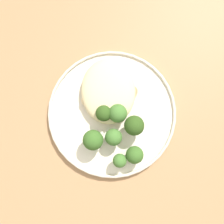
% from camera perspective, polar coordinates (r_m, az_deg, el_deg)
% --- Properties ---
extents(ground, '(6.00, 6.00, 0.00)m').
position_cam_1_polar(ground, '(1.32, 1.48, -6.33)').
color(ground, '#47423D').
extents(wooden_dining_table, '(1.40, 1.00, 0.74)m').
position_cam_1_polar(wooden_dining_table, '(0.66, 2.96, -4.18)').
color(wooden_dining_table, '#9E754C').
rests_on(wooden_dining_table, ground).
extents(dinner_plate, '(0.29, 0.29, 0.02)m').
position_cam_1_polar(dinner_plate, '(0.57, 0.00, -0.17)').
color(dinner_plate, beige).
rests_on(dinner_plate, wooden_dining_table).
extents(noodle_bed, '(0.15, 0.12, 0.04)m').
position_cam_1_polar(noodle_bed, '(0.56, -0.84, 4.79)').
color(noodle_bed, beige).
rests_on(noodle_bed, dinner_plate).
extents(seared_scallop_front_small, '(0.03, 0.03, 0.02)m').
position_cam_1_polar(seared_scallop_front_small, '(0.56, -1.64, 0.55)').
color(seared_scallop_front_small, '#DBB77A').
rests_on(seared_scallop_front_small, dinner_plate).
extents(seared_scallop_left_edge, '(0.02, 0.02, 0.02)m').
position_cam_1_polar(seared_scallop_left_edge, '(0.57, -5.80, 2.56)').
color(seared_scallop_left_edge, '#DBB77A').
rests_on(seared_scallop_left_edge, dinner_plate).
extents(seared_scallop_rear_pale, '(0.03, 0.03, 0.02)m').
position_cam_1_polar(seared_scallop_rear_pale, '(0.57, -0.56, 4.52)').
color(seared_scallop_rear_pale, '#E5C689').
rests_on(seared_scallop_rear_pale, dinner_plate).
extents(seared_scallop_on_noodles, '(0.03, 0.03, 0.01)m').
position_cam_1_polar(seared_scallop_on_noodles, '(0.57, 4.30, 4.54)').
color(seared_scallop_on_noodles, '#DBB77A').
rests_on(seared_scallop_on_noodles, dinner_plate).
extents(seared_scallop_half_hidden, '(0.03, 0.03, 0.01)m').
position_cam_1_polar(seared_scallop_half_hidden, '(0.58, -0.03, 9.27)').
color(seared_scallop_half_hidden, beige).
rests_on(seared_scallop_half_hidden, dinner_plate).
extents(seared_scallop_tiny_bay, '(0.03, 0.03, 0.01)m').
position_cam_1_polar(seared_scallop_tiny_bay, '(0.56, 0.95, 1.55)').
color(seared_scallop_tiny_bay, beige).
rests_on(seared_scallop_tiny_bay, dinner_plate).
extents(seared_scallop_right_edge, '(0.03, 0.03, 0.01)m').
position_cam_1_polar(seared_scallop_right_edge, '(0.58, -1.49, 7.31)').
color(seared_scallop_right_edge, '#E5C689').
rests_on(seared_scallop_right_edge, dinner_plate).
extents(broccoli_floret_center_pile, '(0.04, 0.04, 0.05)m').
position_cam_1_polar(broccoli_floret_center_pile, '(0.54, 5.13, -9.65)').
color(broccoli_floret_center_pile, '#7A994C').
rests_on(broccoli_floret_center_pile, dinner_plate).
extents(broccoli_floret_front_edge, '(0.04, 0.04, 0.06)m').
position_cam_1_polar(broccoli_floret_front_edge, '(0.53, -4.33, -6.36)').
color(broccoli_floret_front_edge, '#7A994C').
rests_on(broccoli_floret_front_edge, dinner_plate).
extents(broccoli_floret_right_tilted, '(0.04, 0.04, 0.05)m').
position_cam_1_polar(broccoli_floret_right_tilted, '(0.53, 0.35, -5.73)').
color(broccoli_floret_right_tilted, '#89A356').
rests_on(broccoli_floret_right_tilted, dinner_plate).
extents(broccoli_floret_near_rim, '(0.03, 0.03, 0.05)m').
position_cam_1_polar(broccoli_floret_near_rim, '(0.54, -1.89, -0.34)').
color(broccoli_floret_near_rim, '#7A994C').
rests_on(broccoli_floret_near_rim, dinner_plate).
extents(broccoli_floret_split_head, '(0.03, 0.03, 0.05)m').
position_cam_1_polar(broccoli_floret_split_head, '(0.54, 1.74, -10.95)').
color(broccoli_floret_split_head, '#7A994C').
rests_on(broccoli_floret_split_head, dinner_plate).
extents(broccoli_floret_tall_stalk, '(0.04, 0.04, 0.05)m').
position_cam_1_polar(broccoli_floret_tall_stalk, '(0.54, 1.32, -0.33)').
color(broccoli_floret_tall_stalk, '#7A994C').
rests_on(broccoli_floret_tall_stalk, dinner_plate).
extents(broccoli_floret_small_sprig, '(0.04, 0.04, 0.06)m').
position_cam_1_polar(broccoli_floret_small_sprig, '(0.53, 5.06, -3.30)').
color(broccoli_floret_small_sprig, '#89A356').
rests_on(broccoli_floret_small_sprig, dinner_plate).
extents(onion_sliver_long_sliver, '(0.05, 0.03, 0.00)m').
position_cam_1_polar(onion_sliver_long_sliver, '(0.56, -1.83, -5.69)').
color(onion_sliver_long_sliver, silver).
rests_on(onion_sliver_long_sliver, dinner_plate).
extents(onion_sliver_short_strip, '(0.05, 0.03, 0.00)m').
position_cam_1_polar(onion_sliver_short_strip, '(0.56, 1.64, -5.30)').
color(onion_sliver_short_strip, silver).
rests_on(onion_sliver_short_strip, dinner_plate).
extents(onion_sliver_curled_piece, '(0.04, 0.04, 0.00)m').
position_cam_1_polar(onion_sliver_curled_piece, '(0.56, -2.62, -7.82)').
color(onion_sliver_curled_piece, silver).
rests_on(onion_sliver_curled_piece, dinner_plate).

